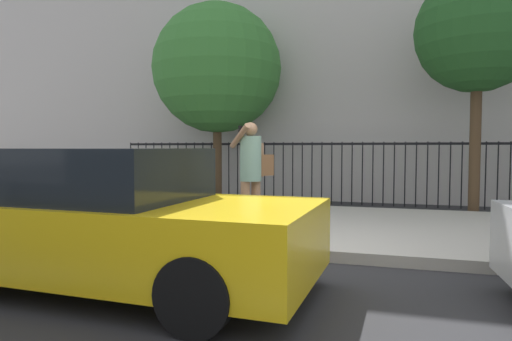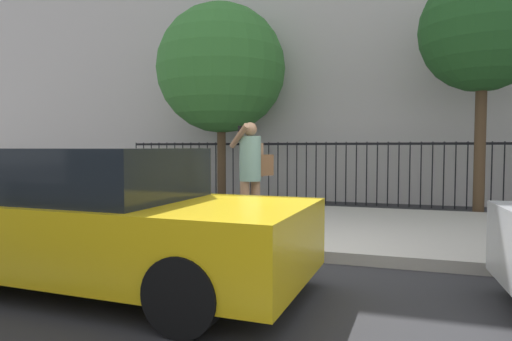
{
  "view_description": "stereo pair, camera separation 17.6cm",
  "coord_description": "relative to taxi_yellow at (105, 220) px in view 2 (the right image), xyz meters",
  "views": [
    {
      "loc": [
        1.28,
        -5.6,
        1.46
      ],
      "look_at": [
        -0.82,
        1.43,
        1.08
      ],
      "focal_mm": 31.32,
      "sensor_mm": 36.0,
      "label": 1
    },
    {
      "loc": [
        1.45,
        -5.55,
        1.46
      ],
      "look_at": [
        -0.82,
        1.43,
        1.08
      ],
      "focal_mm": 31.32,
      "sensor_mm": 36.0,
      "label": 2
    }
  ],
  "objects": [
    {
      "name": "sidewalk",
      "position": [
        1.5,
        3.82,
        -0.63
      ],
      "size": [
        28.0,
        4.4,
        0.15
      ],
      "primitive_type": "cube",
      "color": "#B2ADA3",
      "rests_on": "ground"
    },
    {
      "name": "iron_fence",
      "position": [
        1.5,
        7.52,
        0.32
      ],
      "size": [
        12.03,
        0.04,
        1.6
      ],
      "color": "black",
      "rests_on": "ground"
    },
    {
      "name": "street_bench",
      "position": [
        -2.54,
        5.3,
        -0.05
      ],
      "size": [
        1.6,
        0.45,
        0.95
      ],
      "color": "brown",
      "rests_on": "sidewalk"
    },
    {
      "name": "building_facade",
      "position": [
        1.5,
        10.12,
        4.77
      ],
      "size": [
        28.0,
        4.0,
        10.95
      ],
      "primitive_type": "cube",
      "color": "#BCB7B2",
      "rests_on": "ground"
    },
    {
      "name": "ground_plane",
      "position": [
        1.5,
        1.62,
        -0.7
      ],
      "size": [
        60.0,
        60.0,
        0.0
      ],
      "primitive_type": "plane",
      "color": "#28282B"
    },
    {
      "name": "taxi_yellow",
      "position": [
        0.0,
        0.0,
        0.0
      ],
      "size": [
        4.27,
        1.99,
        1.45
      ],
      "color": "yellow",
      "rests_on": "ground"
    },
    {
      "name": "street_tree_far",
      "position": [
        -1.55,
        6.96,
        2.8
      ],
      "size": [
        3.34,
        3.34,
        5.18
      ],
      "color": "#4C3823",
      "rests_on": "ground"
    },
    {
      "name": "street_tree_mid",
      "position": [
        4.51,
        6.32,
        3.15
      ],
      "size": [
        2.54,
        2.54,
        5.15
      ],
      "color": "#4C3823",
      "rests_on": "ground"
    },
    {
      "name": "pedestrian_on_phone",
      "position": [
        0.69,
        2.78,
        0.44
      ],
      "size": [
        0.66,
        0.71,
        1.71
      ],
      "color": "#936B4C",
      "rests_on": "sidewalk"
    }
  ]
}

